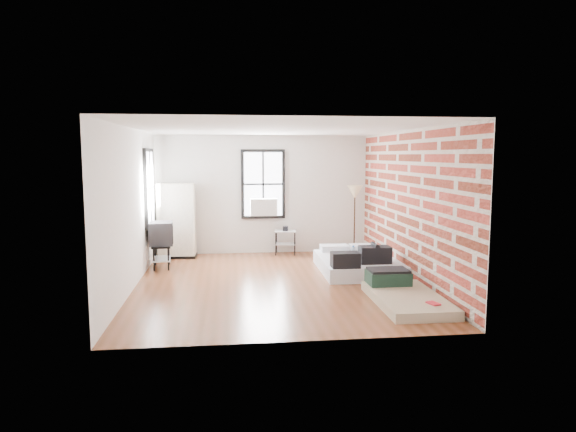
{
  "coord_description": "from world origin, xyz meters",
  "views": [
    {
      "loc": [
        -0.85,
        -9.16,
        2.33
      ],
      "look_at": [
        0.28,
        0.3,
        1.2
      ],
      "focal_mm": 32.0,
      "sensor_mm": 36.0,
      "label": 1
    }
  ],
  "objects": [
    {
      "name": "mattress_bare",
      "position": [
        1.93,
        -1.41,
        0.12
      ],
      "size": [
        1.01,
        1.9,
        0.41
      ],
      "rotation": [
        0.0,
        0.0,
        -0.01
      ],
      "color": "tan",
      "rests_on": "ground"
    },
    {
      "name": "mattress_main",
      "position": [
        1.74,
        0.73,
        0.18
      ],
      "size": [
        1.55,
        2.07,
        0.66
      ],
      "rotation": [
        0.0,
        0.0,
        -0.02
      ],
      "color": "white",
      "rests_on": "ground"
    },
    {
      "name": "tv_stand",
      "position": [
        -2.21,
        1.56,
        0.69
      ],
      "size": [
        0.52,
        0.71,
        0.96
      ],
      "rotation": [
        0.0,
        0.0,
        0.09
      ],
      "color": "black",
      "rests_on": "ground"
    },
    {
      "name": "side_table",
      "position": [
        0.51,
        2.72,
        0.45
      ],
      "size": [
        0.56,
        0.47,
        0.66
      ],
      "rotation": [
        0.0,
        0.0,
        -0.15
      ],
      "color": "black",
      "rests_on": "ground"
    },
    {
      "name": "ground",
      "position": [
        0.0,
        0.0,
        0.0
      ],
      "size": [
        6.0,
        6.0,
        0.0
      ],
      "primitive_type": "plane",
      "color": "brown",
      "rests_on": "ground"
    },
    {
      "name": "room_shell",
      "position": [
        0.23,
        0.36,
        1.74
      ],
      "size": [
        5.02,
        6.02,
        2.8
      ],
      "color": "silver",
      "rests_on": "ground"
    },
    {
      "name": "floor_lamp",
      "position": [
        2.15,
        2.65,
        1.38
      ],
      "size": [
        0.35,
        0.35,
        1.62
      ],
      "color": "#312210",
      "rests_on": "ground"
    },
    {
      "name": "wardrobe",
      "position": [
        -2.0,
        2.65,
        0.84
      ],
      "size": [
        0.87,
        0.53,
        1.7
      ],
      "rotation": [
        0.0,
        0.0,
        -0.04
      ],
      "color": "black",
      "rests_on": "ground"
    }
  ]
}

